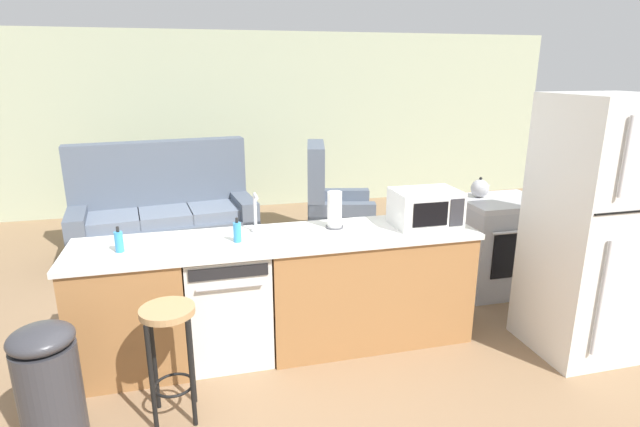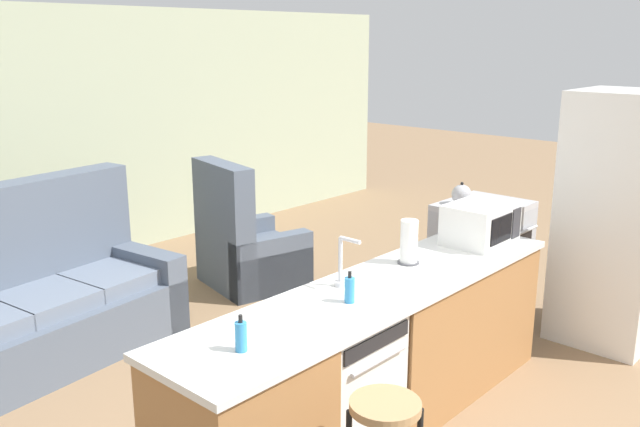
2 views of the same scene
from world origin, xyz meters
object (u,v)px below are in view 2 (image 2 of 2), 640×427
Objects in this scene: microwave at (481,223)px; dish_soap_bottle at (241,336)px; dishwasher at (333,386)px; kettle at (462,194)px; stove_range at (481,253)px; armchair at (244,250)px; soap_bottle at (350,290)px; couch at (33,306)px; refrigerator at (616,219)px; paper_towel_roll at (409,242)px.

microwave is 2.84× the size of dish_soap_bottle.
kettle reaches higher than dishwasher.
stove_range reaches higher than dishwasher.
dishwasher is at bearing -121.42° from armchair.
armchair is (-0.97, 1.71, -0.64)m from kettle.
soap_bottle is at bearing -21.44° from dishwasher.
couch reaches higher than microwave.
armchair reaches higher than soap_bottle.
couch is at bearing 130.86° from microwave.
armchair is at bearing 111.19° from refrigerator.
refrigerator is 9.34× the size of kettle.
paper_towel_roll is (0.84, 0.11, 0.62)m from dishwasher.
refrigerator is 3.21m from armchair.
dish_soap_bottle is (-3.29, 0.51, 0.02)m from refrigerator.
kettle is (2.35, 0.71, 0.01)m from soap_bottle.
kettle is (-0.17, 0.13, 0.53)m from stove_range.
microwave reaches higher than dishwasher.
dishwasher is 2.66m from stove_range.
refrigerator is at bearing -11.93° from dishwasher.
microwave is at bearing -49.14° from couch.
armchair is (0.62, 2.28, -0.69)m from paper_towel_roll.
dishwasher is 0.56m from soap_bottle.
dish_soap_bottle is 3.31m from armchair.
dishwasher is 2.80m from armchair.
soap_bottle is at bearing 0.73° from dish_soap_bottle.
soap_bottle is 2.60m from couch.
armchair reaches higher than dish_soap_bottle.
dish_soap_bottle is at bearing -179.27° from soap_bottle.
armchair is at bearing 121.76° from stove_range.
refrigerator is at bearing -20.49° from paper_towel_roll.
kettle is 2.07m from armchair.
refrigerator reaches higher than microwave.
refrigerator reaches higher than stove_range.
stove_range is at bearing -38.19° from kettle.
paper_towel_roll reaches higher than dish_soap_bottle.
dish_soap_bottle is at bearing -93.17° from couch.
dish_soap_bottle is 3.21m from kettle.
couch reaches higher than paper_towel_roll.
paper_towel_roll is at bearing 7.36° from dishwasher.
couch is at bearing 104.69° from soap_bottle.
dish_soap_bottle is 2.53m from couch.
paper_towel_roll is 0.77m from soap_bottle.
paper_towel_roll is (-1.76, -0.44, 0.59)m from stove_range.
stove_range is 2.63m from soap_bottle.
refrigerator is 4.37m from couch.
kettle is at bearing 37.23° from microwave.
couch is at bearing 149.79° from kettle.
kettle is at bearing 97.68° from refrigerator.
dishwasher is at bearing -168.09° from stove_range.
microwave is 0.71m from paper_towel_roll.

